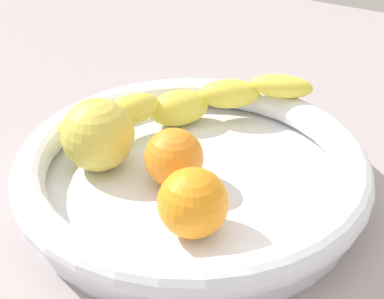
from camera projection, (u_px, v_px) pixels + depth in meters
The scene contains 6 objects.
kitchen_counter at pixel (192, 205), 54.07cm from camera, with size 120.00×120.00×3.00cm, color #9E9394.
fruit_bowl at pixel (192, 171), 51.99cm from camera, with size 32.03×32.03×4.68cm.
banana_draped_left at pixel (182, 104), 58.34cm from camera, with size 18.01×21.33×5.29cm.
orange_front at pixel (193, 203), 44.50cm from camera, with size 5.66×5.66×5.66cm, color orange.
orange_mid_left at pixel (174, 158), 50.30cm from camera, with size 5.29×5.29×5.29cm, color orange.
apple_yellow at pixel (98, 135), 52.19cm from camera, with size 6.79×6.79×6.79cm, color #D9CA4C.
Camera 1 is at (21.92, -36.94, 34.76)cm, focal length 53.52 mm.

